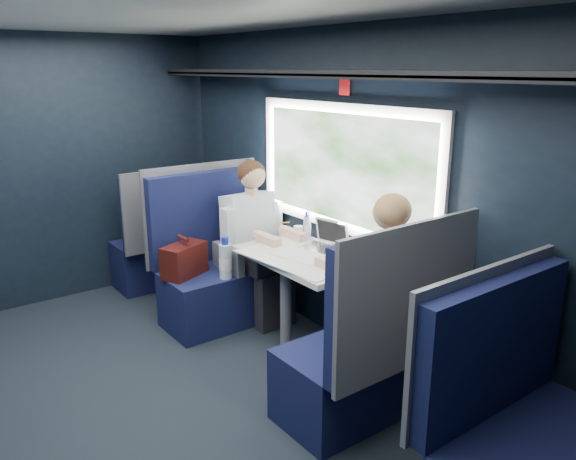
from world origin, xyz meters
TOP-DOWN VIEW (x-y plane):
  - ground at (0.00, 0.00)m, footprint 2.80×4.20m
  - room_shell at (0.02, 0.00)m, footprint 3.00×4.40m
  - table at (1.03, 0.00)m, footprint 0.62×1.00m
  - seat_bay_near at (0.83, 0.87)m, footprint 1.05×0.62m
  - seat_bay_far at (0.85, -0.87)m, footprint 1.04×0.62m
  - seat_row_front at (0.85, 1.80)m, footprint 1.04×0.51m
  - seat_row_back at (0.85, -1.80)m, footprint 1.04×0.51m
  - man at (1.10, 0.70)m, footprint 0.53×0.56m
  - woman at (1.10, -0.71)m, footprint 0.53×0.56m
  - papers at (1.02, -0.02)m, footprint 0.66×0.89m
  - laptop at (1.27, 0.03)m, footprint 0.28×0.33m
  - bottle_small at (1.33, 0.33)m, footprint 0.06×0.06m
  - cup at (1.27, 0.36)m, footprint 0.07×0.07m

SIDE VIEW (x-z plane):
  - ground at x=0.00m, z-range -0.01..0.00m
  - seat_row_front at x=0.85m, z-range -0.17..0.99m
  - seat_row_back at x=0.85m, z-range -0.17..0.99m
  - seat_bay_far at x=0.85m, z-range -0.22..1.04m
  - seat_bay_near at x=0.83m, z-range -0.21..1.05m
  - table at x=1.03m, z-range 0.29..1.03m
  - man at x=1.10m, z-range 0.06..1.38m
  - woman at x=1.10m, z-range 0.07..1.39m
  - papers at x=1.02m, z-range 0.74..0.75m
  - cup at x=1.27m, z-range 0.74..0.83m
  - laptop at x=1.27m, z-range 0.69..0.90m
  - bottle_small at x=1.33m, z-range 0.73..0.93m
  - room_shell at x=0.02m, z-range 0.28..2.68m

